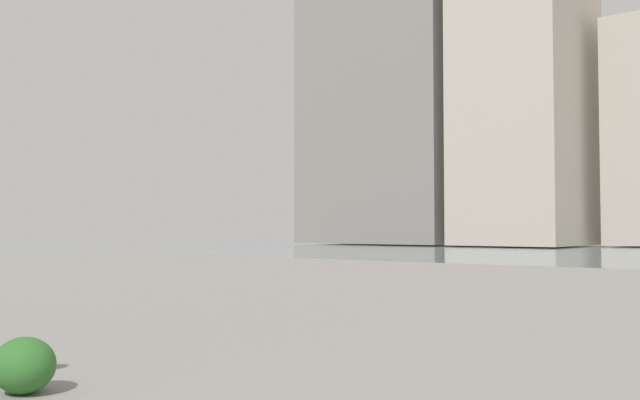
{
  "coord_description": "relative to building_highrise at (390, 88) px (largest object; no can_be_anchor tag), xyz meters",
  "views": [
    {
      "loc": [
        -1.29,
        2.32,
        1.54
      ],
      "look_at": [
        6.18,
        -7.07,
        2.03
      ],
      "focal_mm": 39.7,
      "sensor_mm": 36.0,
      "label": 1
    }
  ],
  "objects": [
    {
      "name": "building_annex",
      "position": [
        -14.87,
        -0.64,
        2.05
      ],
      "size": [
        10.3,
        13.34,
        37.59
      ],
      "color": "#B2A899",
      "rests_on": "ground"
    },
    {
      "name": "building_highrise",
      "position": [
        0.0,
        0.0,
        0.0
      ],
      "size": [
        17.18,
        11.78,
        33.49
      ],
      "color": "gray",
      "rests_on": "ground"
    },
    {
      "name": "shrub_low",
      "position": [
        -34.83,
        60.46,
        -16.48
      ],
      "size": [
        0.62,
        0.56,
        0.53
      ],
      "color": "#2D6628",
      "rests_on": "ground"
    }
  ]
}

